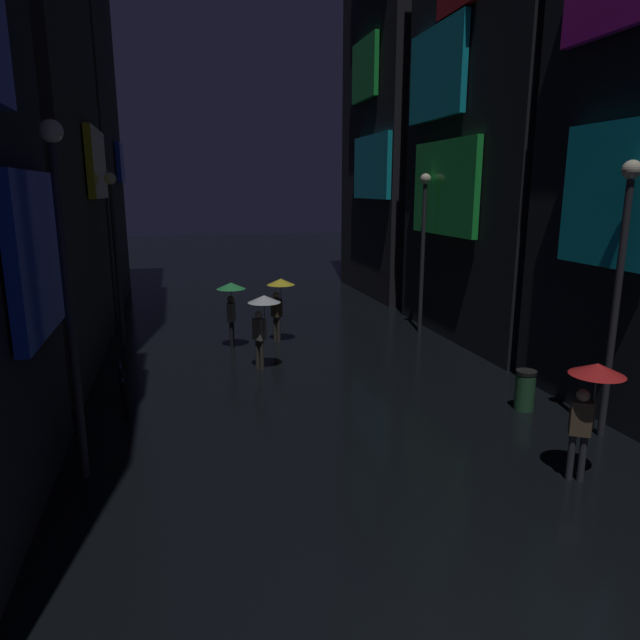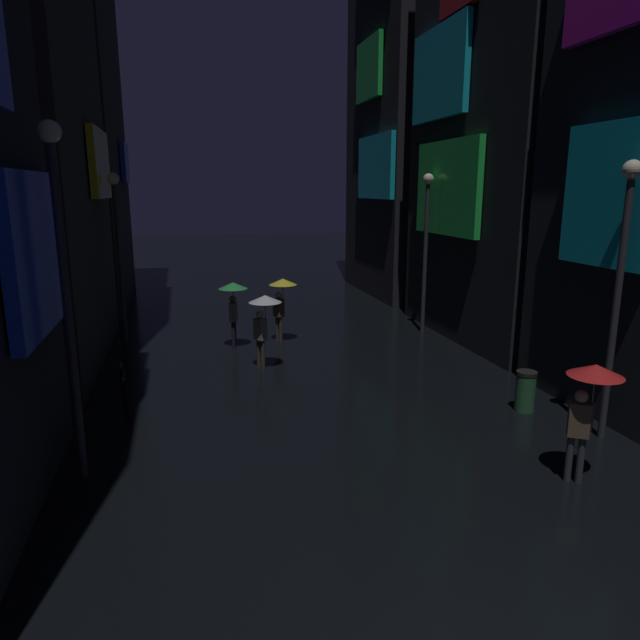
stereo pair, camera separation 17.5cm
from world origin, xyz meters
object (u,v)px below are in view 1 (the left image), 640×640
(pedestrian_foreground_right_yellow, at_px, (279,292))
(bicycle_parked_at_storefront, at_px, (123,388))
(streetlamp_right_near, at_px, (620,270))
(pedestrian_far_right_red, at_px, (592,389))
(pedestrian_foreground_left_green, at_px, (231,297))
(pedestrian_midstreet_centre_clear, at_px, (262,311))
(streetlamp_left_far, at_px, (115,241))
(streetlamp_left_near, at_px, (65,268))
(streetlamp_right_far, at_px, (423,235))
(trash_bin, at_px, (525,390))

(pedestrian_foreground_right_yellow, distance_m, bicycle_parked_at_storefront, 6.59)
(pedestrian_foreground_right_yellow, height_order, streetlamp_right_near, streetlamp_right_near)
(pedestrian_far_right_red, relative_size, pedestrian_foreground_left_green, 1.00)
(pedestrian_foreground_right_yellow, relative_size, bicycle_parked_at_storefront, 1.17)
(pedestrian_midstreet_centre_clear, relative_size, pedestrian_foreground_left_green, 1.00)
(pedestrian_midstreet_centre_clear, bearing_deg, pedestrian_foreground_right_yellow, 70.50)
(streetlamp_left_far, height_order, streetlamp_right_near, streetlamp_right_near)
(pedestrian_foreground_right_yellow, bearing_deg, bicycle_parked_at_storefront, -134.98)
(pedestrian_foreground_right_yellow, bearing_deg, pedestrian_foreground_left_green, -167.36)
(streetlamp_left_near, bearing_deg, streetlamp_right_far, 39.32)
(pedestrian_midstreet_centre_clear, relative_size, streetlamp_left_near, 0.35)
(trash_bin, bearing_deg, streetlamp_right_near, -66.99)
(streetlamp_left_near, bearing_deg, pedestrian_foreground_left_green, 66.34)
(pedestrian_foreground_left_green, distance_m, bicycle_parked_at_storefront, 5.32)
(pedestrian_foreground_right_yellow, bearing_deg, pedestrian_midstreet_centre_clear, -109.50)
(pedestrian_far_right_red, relative_size, pedestrian_midstreet_centre_clear, 1.00)
(streetlamp_right_far, relative_size, streetlamp_left_far, 1.00)
(pedestrian_foreground_left_green, xyz_separation_m, streetlamp_right_near, (6.63, -8.49, 1.75))
(streetlamp_left_far, bearing_deg, streetlamp_right_near, -43.41)
(bicycle_parked_at_storefront, bearing_deg, streetlamp_left_far, 94.38)
(pedestrian_far_right_red, xyz_separation_m, trash_bin, (0.93, 3.13, -1.20))
(streetlamp_right_far, bearing_deg, pedestrian_midstreet_centre_clear, -154.21)
(pedestrian_far_right_red, height_order, pedestrian_foreground_left_green, same)
(streetlamp_left_far, height_order, trash_bin, streetlamp_left_far)
(pedestrian_foreground_left_green, bearing_deg, pedestrian_far_right_red, -63.40)
(pedestrian_far_right_red, bearing_deg, streetlamp_right_near, 42.13)
(pedestrian_foreground_right_yellow, relative_size, streetlamp_left_near, 0.35)
(streetlamp_left_far, bearing_deg, pedestrian_foreground_left_green, -16.02)
(pedestrian_midstreet_centre_clear, distance_m, streetlamp_right_far, 6.90)
(pedestrian_foreground_right_yellow, bearing_deg, streetlamp_left_far, 172.98)
(pedestrian_foreground_right_yellow, distance_m, streetlamp_right_far, 5.33)
(streetlamp_right_far, distance_m, streetlamp_left_far, 10.01)
(pedestrian_foreground_left_green, bearing_deg, pedestrian_midstreet_centre_clear, -75.84)
(pedestrian_far_right_red, bearing_deg, pedestrian_midstreet_centre_clear, 120.13)
(pedestrian_far_right_red, relative_size, streetlamp_right_far, 0.39)
(streetlamp_right_near, bearing_deg, streetlamp_left_far, 136.59)
(streetlamp_left_near, bearing_deg, pedestrian_foreground_right_yellow, 58.35)
(pedestrian_foreground_left_green, height_order, trash_bin, pedestrian_foreground_left_green)
(pedestrian_foreground_right_yellow, distance_m, pedestrian_foreground_left_green, 1.63)
(streetlamp_right_far, height_order, streetlamp_right_near, streetlamp_right_near)
(bicycle_parked_at_storefront, height_order, streetlamp_left_far, streetlamp_left_far)
(pedestrian_far_right_red, bearing_deg, bicycle_parked_at_storefront, 144.17)
(pedestrian_foreground_right_yellow, height_order, streetlamp_right_far, streetlamp_right_far)
(pedestrian_foreground_left_green, relative_size, streetlamp_right_far, 0.39)
(streetlamp_left_near, bearing_deg, streetlamp_left_far, 90.00)
(bicycle_parked_at_storefront, bearing_deg, streetlamp_left_near, -96.50)
(streetlamp_left_far, relative_size, trash_bin, 5.83)
(pedestrian_foreground_right_yellow, height_order, streetlamp_left_far, streetlamp_left_far)
(pedestrian_far_right_red, bearing_deg, trash_bin, 73.37)
(pedestrian_midstreet_centre_clear, xyz_separation_m, streetlamp_left_near, (-3.98, -5.28, 2.03))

